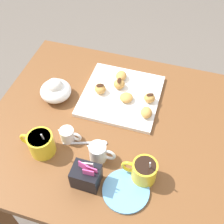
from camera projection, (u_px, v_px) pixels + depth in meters
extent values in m
plane|color=#665B51|center=(109.00, 197.00, 1.66)|extent=(8.00, 8.00, 0.00)
cube|color=brown|center=(107.00, 126.00, 1.12)|extent=(0.92, 0.83, 0.04)
cube|color=brown|center=(199.00, 132.00, 1.54)|extent=(0.07, 0.07, 0.67)
cube|color=brown|center=(61.00, 100.00, 1.69)|extent=(0.07, 0.07, 0.67)
cube|color=white|center=(121.00, 95.00, 1.19)|extent=(0.31, 0.31, 0.02)
cylinder|color=yellow|center=(144.00, 172.00, 0.93)|extent=(0.08, 0.08, 0.09)
torus|color=yellow|center=(129.00, 167.00, 0.94)|extent=(0.06, 0.01, 0.06)
cylinder|color=black|center=(145.00, 166.00, 0.90)|extent=(0.07, 0.07, 0.01)
cylinder|color=silver|center=(150.00, 168.00, 0.90)|extent=(0.01, 0.03, 0.11)
cylinder|color=yellow|center=(41.00, 144.00, 1.00)|extent=(0.09, 0.09, 0.09)
torus|color=yellow|center=(27.00, 139.00, 1.00)|extent=(0.06, 0.01, 0.06)
cylinder|color=black|center=(39.00, 138.00, 0.97)|extent=(0.08, 0.08, 0.01)
cylinder|color=silver|center=(44.00, 140.00, 0.97)|extent=(0.02, 0.04, 0.11)
cylinder|color=white|center=(98.00, 152.00, 0.98)|extent=(0.06, 0.06, 0.07)
cone|color=white|center=(90.00, 146.00, 0.97)|extent=(0.02, 0.02, 0.02)
torus|color=white|center=(109.00, 155.00, 0.97)|extent=(0.05, 0.01, 0.05)
cylinder|color=white|center=(97.00, 148.00, 0.96)|extent=(0.05, 0.05, 0.01)
cube|color=black|center=(86.00, 176.00, 0.92)|extent=(0.09, 0.07, 0.08)
cube|color=#EA4C93|center=(88.00, 173.00, 0.87)|extent=(0.04, 0.01, 0.03)
cube|color=#EA4C93|center=(85.00, 166.00, 0.89)|extent=(0.04, 0.02, 0.03)
cube|color=#EA4C93|center=(92.00, 170.00, 0.88)|extent=(0.04, 0.01, 0.03)
cube|color=white|center=(88.00, 165.00, 0.89)|extent=(0.04, 0.01, 0.03)
ellipsoid|color=white|center=(56.00, 91.00, 1.17)|extent=(0.13, 0.13, 0.07)
sphere|color=silver|center=(55.00, 87.00, 1.15)|extent=(0.07, 0.07, 0.07)
ellipsoid|color=green|center=(51.00, 82.00, 1.14)|extent=(0.03, 0.02, 0.01)
cylinder|color=white|center=(67.00, 135.00, 1.04)|extent=(0.05, 0.05, 0.05)
cone|color=white|center=(60.00, 130.00, 1.03)|extent=(0.02, 0.02, 0.02)
torus|color=white|center=(76.00, 137.00, 1.03)|extent=(0.04, 0.01, 0.04)
cylinder|color=#381E11|center=(67.00, 131.00, 1.02)|extent=(0.04, 0.04, 0.01)
cylinder|color=#66A8DB|center=(126.00, 191.00, 0.93)|extent=(0.15, 0.15, 0.01)
cube|color=silver|center=(83.00, 143.00, 1.05)|extent=(0.15, 0.05, 0.00)
ellipsoid|color=silver|center=(104.00, 143.00, 1.05)|extent=(0.03, 0.02, 0.01)
ellipsoid|color=#D19347|center=(100.00, 89.00, 1.18)|extent=(0.07, 0.07, 0.04)
ellipsoid|color=#381E11|center=(100.00, 85.00, 1.16)|extent=(0.04, 0.03, 0.00)
ellipsoid|color=#D19347|center=(146.00, 112.00, 1.10)|extent=(0.05, 0.06, 0.04)
ellipsoid|color=#D19347|center=(126.00, 97.00, 1.15)|extent=(0.07, 0.07, 0.03)
ellipsoid|color=#D19347|center=(121.00, 76.00, 1.23)|extent=(0.05, 0.06, 0.03)
ellipsoid|color=#D19347|center=(119.00, 84.00, 1.20)|extent=(0.06, 0.05, 0.04)
ellipsoid|color=#381E11|center=(119.00, 80.00, 1.18)|extent=(0.02, 0.03, 0.00)
ellipsoid|color=#D19347|center=(150.00, 98.00, 1.15)|extent=(0.05, 0.05, 0.04)
ellipsoid|color=#381E11|center=(150.00, 95.00, 1.13)|extent=(0.03, 0.03, 0.00)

